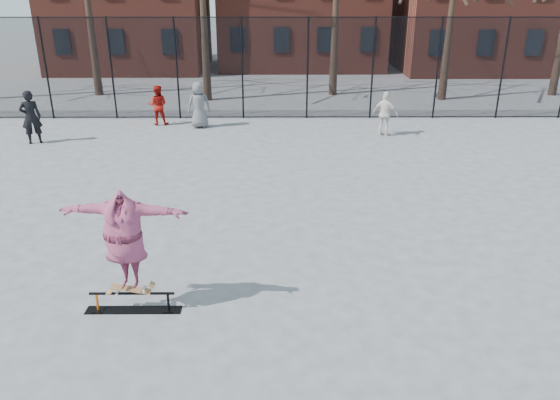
{
  "coord_description": "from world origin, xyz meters",
  "views": [
    {
      "loc": [
        -0.0,
        -9.04,
        5.47
      ],
      "look_at": [
        0.05,
        1.5,
        1.11
      ],
      "focal_mm": 35.0,
      "sensor_mm": 36.0,
      "label": 1
    }
  ],
  "objects_px": {
    "bystander_black": "(31,117)",
    "bystander_grey": "(199,105)",
    "skater": "(125,243)",
    "bystander_red": "(158,105)",
    "skateboard": "(131,290)",
    "bystander_white": "(385,114)",
    "skate_rail": "(133,303)"
  },
  "relations": [
    {
      "from": "bystander_black",
      "to": "bystander_red",
      "type": "bearing_deg",
      "value": -170.35
    },
    {
      "from": "bystander_red",
      "to": "bystander_black",
      "type": "bearing_deg",
      "value": 31.4
    },
    {
      "from": "bystander_white",
      "to": "skater",
      "type": "bearing_deg",
      "value": 89.16
    },
    {
      "from": "skate_rail",
      "to": "bystander_black",
      "type": "bearing_deg",
      "value": 119.96
    },
    {
      "from": "bystander_grey",
      "to": "bystander_black",
      "type": "height_order",
      "value": "bystander_black"
    },
    {
      "from": "skateboard",
      "to": "bystander_red",
      "type": "distance_m",
      "value": 13.08
    },
    {
      "from": "bystander_grey",
      "to": "bystander_white",
      "type": "height_order",
      "value": "bystander_grey"
    },
    {
      "from": "skate_rail",
      "to": "skater",
      "type": "distance_m",
      "value": 1.19
    },
    {
      "from": "bystander_white",
      "to": "bystander_grey",
      "type": "bearing_deg",
      "value": 19.23
    },
    {
      "from": "skateboard",
      "to": "bystander_white",
      "type": "bearing_deg",
      "value": 60.18
    },
    {
      "from": "skateboard",
      "to": "bystander_grey",
      "type": "height_order",
      "value": "bystander_grey"
    },
    {
      "from": "skateboard",
      "to": "bystander_white",
      "type": "relative_size",
      "value": 0.46
    },
    {
      "from": "skateboard",
      "to": "bystander_grey",
      "type": "relative_size",
      "value": 0.42
    },
    {
      "from": "skateboard",
      "to": "bystander_white",
      "type": "height_order",
      "value": "bystander_white"
    },
    {
      "from": "skate_rail",
      "to": "bystander_black",
      "type": "xyz_separation_m",
      "value": [
        -5.97,
        10.36,
        0.78
      ]
    },
    {
      "from": "bystander_black",
      "to": "skateboard",
      "type": "bearing_deg",
      "value": 96.22
    },
    {
      "from": "skate_rail",
      "to": "bystander_red",
      "type": "xyz_separation_m",
      "value": [
        -2.12,
        12.9,
        0.63
      ]
    },
    {
      "from": "bystander_white",
      "to": "skateboard",
      "type": "bearing_deg",
      "value": 89.16
    },
    {
      "from": "skate_rail",
      "to": "skateboard",
      "type": "height_order",
      "value": "skateboard"
    },
    {
      "from": "bystander_red",
      "to": "skate_rail",
      "type": "bearing_deg",
      "value": 97.36
    },
    {
      "from": "bystander_grey",
      "to": "bystander_white",
      "type": "bearing_deg",
      "value": 157.26
    },
    {
      "from": "skate_rail",
      "to": "bystander_white",
      "type": "xyz_separation_m",
      "value": [
        6.45,
        11.26,
        0.66
      ]
    },
    {
      "from": "skateboard",
      "to": "bystander_red",
      "type": "height_order",
      "value": "bystander_red"
    },
    {
      "from": "bystander_black",
      "to": "bystander_white",
      "type": "xyz_separation_m",
      "value": [
        12.42,
        0.9,
        -0.12
      ]
    },
    {
      "from": "skateboard",
      "to": "bystander_red",
      "type": "relative_size",
      "value": 0.48
    },
    {
      "from": "skateboard",
      "to": "bystander_grey",
      "type": "bearing_deg",
      "value": 92.06
    },
    {
      "from": "skateboard",
      "to": "bystander_red",
      "type": "xyz_separation_m",
      "value": [
        -2.11,
        12.9,
        0.36
      ]
    },
    {
      "from": "bystander_grey",
      "to": "bystander_red",
      "type": "bearing_deg",
      "value": -28.07
    },
    {
      "from": "bystander_black",
      "to": "bystander_grey",
      "type": "bearing_deg",
      "value": 177.02
    },
    {
      "from": "bystander_grey",
      "to": "bystander_black",
      "type": "relative_size",
      "value": 0.95
    },
    {
      "from": "bystander_grey",
      "to": "skater",
      "type": "bearing_deg",
      "value": 79.07
    },
    {
      "from": "skater",
      "to": "bystander_red",
      "type": "height_order",
      "value": "skater"
    }
  ]
}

